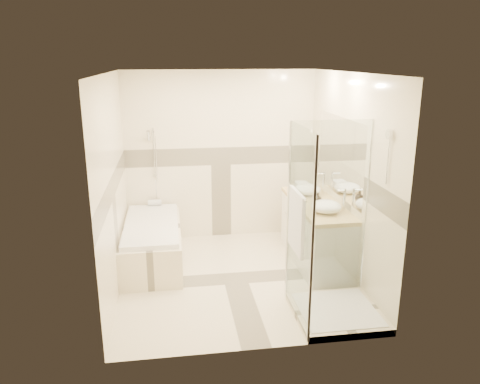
{
  "coord_description": "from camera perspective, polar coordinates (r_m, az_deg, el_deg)",
  "views": [
    {
      "loc": [
        -0.73,
        -5.28,
        2.67
      ],
      "look_at": [
        0.1,
        0.25,
        1.05
      ],
      "focal_mm": 35.0,
      "sensor_mm": 36.0,
      "label": 1
    }
  ],
  "objects": [
    {
      "name": "vanity",
      "position": [
        6.29,
        9.24,
        -4.96
      ],
      "size": [
        0.58,
        1.62,
        0.85
      ],
      "color": "white",
      "rests_on": "ground"
    },
    {
      "name": "bathtub",
      "position": [
        6.39,
        -10.63,
        -5.84
      ],
      "size": [
        0.75,
        1.7,
        0.56
      ],
      "color": "beige",
      "rests_on": "ground"
    },
    {
      "name": "faucet_near",
      "position": [
        6.51,
        10.1,
        1.28
      ],
      "size": [
        0.12,
        0.03,
        0.3
      ],
      "color": "silver",
      "rests_on": "vanity"
    },
    {
      "name": "amenity_bottle_a",
      "position": [
        6.06,
        9.48,
        -0.85
      ],
      "size": [
        0.07,
        0.07,
        0.14
      ],
      "primitive_type": "imported",
      "rotation": [
        0.0,
        0.0,
        -0.06
      ],
      "color": "black",
      "rests_on": "vanity"
    },
    {
      "name": "rolled_towel",
      "position": [
        7.0,
        -10.35,
        -1.28
      ],
      "size": [
        0.19,
        0.09,
        0.09
      ],
      "primitive_type": "cylinder",
      "rotation": [
        0.0,
        1.57,
        0.0
      ],
      "color": "silver",
      "rests_on": "bathtub"
    },
    {
      "name": "room",
      "position": [
        5.53,
        -0.09,
        1.38
      ],
      "size": [
        2.82,
        3.02,
        2.52
      ],
      "color": "beige",
      "rests_on": "ground"
    },
    {
      "name": "shower_enclosure",
      "position": [
        5.06,
        10.44,
        -9.41
      ],
      "size": [
        0.96,
        0.93,
        2.04
      ],
      "color": "beige",
      "rests_on": "ground"
    },
    {
      "name": "folded_towels",
      "position": [
        6.72,
        7.62,
        0.71
      ],
      "size": [
        0.18,
        0.29,
        0.09
      ],
      "primitive_type": "cube",
      "rotation": [
        0.0,
        0.0,
        -0.01
      ],
      "color": "silver",
      "rests_on": "vanity"
    },
    {
      "name": "vessel_sink_near",
      "position": [
        6.48,
        8.25,
        0.34
      ],
      "size": [
        0.36,
        0.36,
        0.14
      ],
      "primitive_type": "ellipsoid",
      "color": "white",
      "rests_on": "vanity"
    },
    {
      "name": "vessel_sink_far",
      "position": [
        5.76,
        10.46,
        -1.74
      ],
      "size": [
        0.37,
        0.37,
        0.15
      ],
      "primitive_type": "ellipsoid",
      "color": "white",
      "rests_on": "vanity"
    },
    {
      "name": "faucet_far",
      "position": [
        5.81,
        12.52,
        -0.78
      ],
      "size": [
        0.12,
        0.03,
        0.29
      ],
      "color": "silver",
      "rests_on": "vanity"
    },
    {
      "name": "amenity_bottle_b",
      "position": [
        6.07,
        9.42,
        -0.75
      ],
      "size": [
        0.15,
        0.15,
        0.15
      ],
      "primitive_type": "imported",
      "rotation": [
        0.0,
        0.0,
        -0.29
      ],
      "color": "black",
      "rests_on": "vanity"
    }
  ]
}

